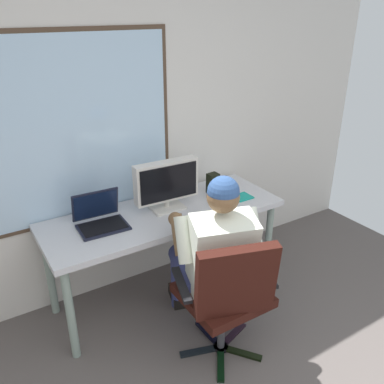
% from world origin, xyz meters
% --- Properties ---
extents(wall_rear, '(5.14, 0.08, 2.56)m').
position_xyz_m(wall_rear, '(-0.01, 2.56, 1.28)').
color(wall_rear, silver).
rests_on(wall_rear, ground).
extents(desk, '(1.76, 0.64, 0.73)m').
position_xyz_m(desk, '(0.30, 2.18, 0.66)').
color(desk, gray).
rests_on(desk, ground).
extents(office_chair, '(0.65, 0.61, 0.93)m').
position_xyz_m(office_chair, '(0.30, 1.39, 0.54)').
color(office_chair, black).
rests_on(office_chair, ground).
extents(person_seated, '(0.66, 0.89, 1.24)m').
position_xyz_m(person_seated, '(0.37, 1.65, 0.64)').
color(person_seated, navy).
rests_on(person_seated, ground).
extents(crt_monitor, '(0.48, 0.20, 0.37)m').
position_xyz_m(crt_monitor, '(0.34, 2.22, 0.94)').
color(crt_monitor, beige).
rests_on(crt_monitor, desk).
extents(laptop, '(0.33, 0.29, 0.23)m').
position_xyz_m(laptop, '(-0.17, 2.25, 0.79)').
color(laptop, black).
rests_on(laptop, desk).
extents(wine_glass, '(0.08, 0.08, 0.13)m').
position_xyz_m(wine_glass, '(0.73, 2.07, 0.82)').
color(wine_glass, silver).
rests_on(wine_glass, desk).
extents(desk_speaker, '(0.09, 0.08, 0.16)m').
position_xyz_m(desk_speaker, '(0.78, 2.27, 0.81)').
color(desk_speaker, black).
rests_on(desk_speaker, desk).
extents(cd_case, '(0.14, 0.13, 0.01)m').
position_xyz_m(cd_case, '(0.93, 2.07, 0.74)').
color(cd_case, '#0E9786').
rests_on(cd_case, desk).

